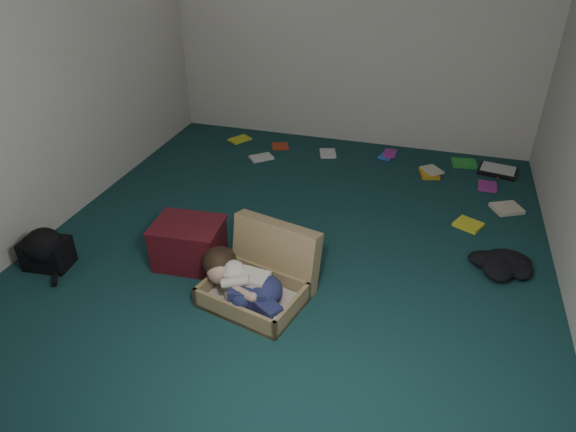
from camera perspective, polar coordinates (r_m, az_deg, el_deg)
The scene contains 11 objects.
floor at distance 4.19m, azimuth 0.59°, elevation -3.08°, with size 4.50×4.50×0.00m, color #14383A.
wall_back at distance 5.76m, azimuth 7.33°, elevation 20.36°, with size 4.50×4.50×0.00m, color silver.
wall_front at distance 1.78m, azimuth -19.91°, elevation -7.36°, with size 4.50×4.50×0.00m, color silver.
wall_left at distance 4.57m, azimuth -25.10°, elevation 15.01°, with size 4.50×4.50×0.00m, color silver.
suitcase at distance 3.61m, azimuth -2.84°, elevation -6.71°, with size 0.79×0.78×0.48m.
person at distance 3.49m, azimuth -4.98°, elevation -7.36°, with size 0.68×0.46×0.30m.
maroon_bin at distance 3.95m, azimuth -10.94°, elevation -3.00°, with size 0.53×0.43×0.35m.
backpack at distance 4.28m, azimuth -25.23°, elevation -3.64°, with size 0.42×0.33×0.25m, color black, non-canonical shape.
clothing_pile at distance 4.19m, azimuth 22.76°, elevation -4.65°, with size 0.45×0.37×0.14m, color black, non-canonical shape.
paper_tray at distance 5.72m, azimuth 22.28°, elevation 4.69°, with size 0.41×0.34×0.05m.
book_scatter at distance 5.47m, azimuth 11.15°, elevation 5.17°, with size 3.15×1.52×0.02m.
Camera 1 is at (0.95, -3.33, 2.36)m, focal length 32.00 mm.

